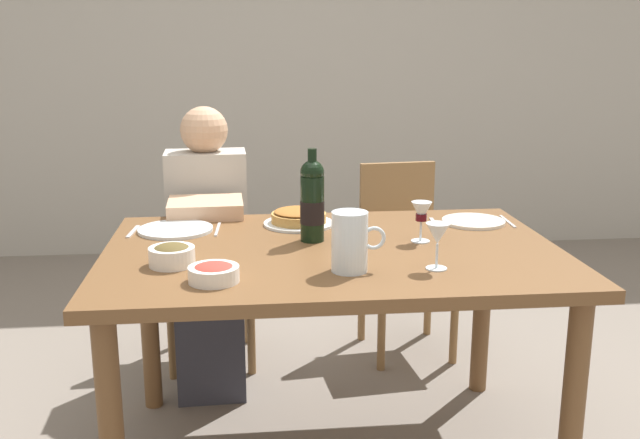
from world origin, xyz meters
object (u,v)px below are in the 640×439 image
dining_table (333,274)px  diner_left (208,239)px  dinner_plate_right_setting (176,229)px  wine_glass_left_diner (421,214)px  water_pitcher (350,245)px  wine_bottle (312,201)px  wine_glass_right_diner (438,236)px  salad_bowl (214,272)px  olive_bowl (172,254)px  dinner_plate_left_setting (473,221)px  chair_right (403,245)px  chair_left (210,251)px  baked_tart (299,218)px

dining_table → diner_left: 0.81m
dinner_plate_right_setting → wine_glass_left_diner: bearing=-15.1°
water_pitcher → wine_bottle: bearing=103.0°
wine_bottle → wine_glass_right_diner: size_ratio=2.25×
water_pitcher → wine_glass_left_diner: (0.29, 0.29, 0.02)m
wine_glass_right_diner → salad_bowl: bearing=-175.8°
olive_bowl → dinner_plate_left_setting: (1.08, 0.42, -0.03)m
dining_table → diner_left: size_ratio=1.29×
olive_bowl → diner_left: bearing=85.5°
dining_table → salad_bowl: 0.50m
chair_right → chair_left: bearing=-5.7°
water_pitcher → diner_left: diner_left is taller
wine_glass_left_diner → chair_left: size_ratio=0.16×
water_pitcher → chair_left: size_ratio=0.21×
salad_bowl → chair_right: chair_right is taller
dining_table → chair_right: 1.03m
water_pitcher → wine_glass_right_diner: water_pitcher is taller
salad_bowl → diner_left: bearing=94.0°
wine_bottle → dinner_plate_left_setting: bearing=16.1°
chair_right → diner_left: bearing=9.2°
wine_glass_right_diner → chair_right: size_ratio=0.16×
wine_glass_right_diner → dinner_plate_left_setting: wine_glass_right_diner is taller
wine_glass_right_diner → chair_right: bearing=82.2°
salad_bowl → diner_left: size_ratio=0.13×
water_pitcher → salad_bowl: (-0.40, -0.06, -0.05)m
salad_bowl → chair_left: (-0.08, 1.21, -0.29)m
water_pitcher → dinner_plate_left_setting: 0.76m
wine_bottle → diner_left: (-0.39, 0.58, -0.28)m
salad_bowl → wine_glass_left_diner: 0.77m
dining_table → chair_left: bearing=116.5°
baked_tart → chair_right: chair_right is taller
wine_glass_right_diner → chair_left: (-0.74, 1.17, -0.37)m
wine_glass_left_diner → chair_right: (0.13, 0.86, -0.36)m
wine_glass_left_diner → water_pitcher: bearing=-134.3°
dinner_plate_right_setting → chair_left: 0.70m
salad_bowl → dinner_plate_right_setting: (-0.16, 0.58, -0.02)m
wine_glass_left_diner → diner_left: bearing=140.2°
diner_left → olive_bowl: bearing=83.4°
dinner_plate_left_setting → dinner_plate_right_setting: size_ratio=0.88×
wine_bottle → chair_right: bearing=58.4°
olive_bowl → salad_bowl: bearing=-51.6°
dinner_plate_left_setting → dinner_plate_right_setting: same height
wine_bottle → wine_glass_right_diner: wine_bottle is taller
salad_bowl → water_pitcher: bearing=8.1°
salad_bowl → chair_left: chair_left is taller
wine_glass_left_diner → baked_tart: bearing=145.5°
dinner_plate_right_setting → chair_right: 1.20m
dining_table → olive_bowl: bearing=-164.9°
dining_table → salad_bowl: salad_bowl is taller
diner_left → salad_bowl: bearing=92.0°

